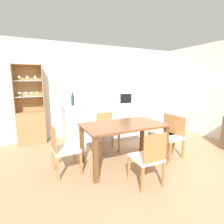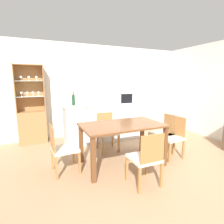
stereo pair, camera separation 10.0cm
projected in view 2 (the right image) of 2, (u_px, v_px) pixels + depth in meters
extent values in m
plane|color=#A37F5B|center=(155.00, 171.00, 3.03)|extent=(18.00, 18.00, 0.00)
cube|color=silver|center=(101.00, 90.00, 5.17)|extent=(6.80, 0.06, 2.55)
cube|color=silver|center=(105.00, 123.00, 4.62)|extent=(2.07, 0.54, 0.92)
cube|color=beige|center=(105.00, 105.00, 4.53)|extent=(2.10, 0.57, 0.03)
cube|color=#A37042|center=(33.00, 127.00, 4.39)|extent=(0.65, 0.32, 0.81)
cube|color=#A37042|center=(30.00, 88.00, 4.36)|extent=(0.65, 0.02, 1.13)
cube|color=#A37042|center=(15.00, 89.00, 4.09)|extent=(0.02, 0.32, 1.13)
cube|color=#A37042|center=(44.00, 88.00, 4.35)|extent=(0.02, 0.32, 1.13)
cube|color=#A37042|center=(28.00, 65.00, 4.12)|extent=(0.65, 0.32, 0.02)
cube|color=silver|center=(30.00, 96.00, 4.25)|extent=(0.61, 0.28, 0.01)
cube|color=silver|center=(29.00, 81.00, 4.19)|extent=(0.61, 0.28, 0.01)
cylinder|color=silver|center=(22.00, 96.00, 4.20)|extent=(0.04, 0.04, 0.01)
cylinder|color=silver|center=(22.00, 95.00, 4.19)|extent=(0.01, 0.01, 0.06)
sphere|color=silver|center=(21.00, 93.00, 4.18)|extent=(0.06, 0.06, 0.06)
cylinder|color=silver|center=(21.00, 81.00, 4.13)|extent=(0.04, 0.04, 0.01)
cylinder|color=silver|center=(21.00, 79.00, 4.12)|extent=(0.01, 0.01, 0.06)
sphere|color=silver|center=(21.00, 77.00, 4.11)|extent=(0.06, 0.06, 0.06)
cylinder|color=silver|center=(27.00, 96.00, 4.22)|extent=(0.04, 0.04, 0.01)
cylinder|color=silver|center=(27.00, 95.00, 4.22)|extent=(0.01, 0.01, 0.06)
sphere|color=silver|center=(27.00, 93.00, 4.21)|extent=(0.06, 0.06, 0.06)
cylinder|color=silver|center=(29.00, 81.00, 4.18)|extent=(0.04, 0.04, 0.01)
cylinder|color=silver|center=(29.00, 79.00, 4.17)|extent=(0.01, 0.01, 0.06)
sphere|color=silver|center=(29.00, 77.00, 4.17)|extent=(0.06, 0.06, 0.06)
cylinder|color=silver|center=(33.00, 96.00, 4.27)|extent=(0.04, 0.04, 0.01)
cylinder|color=silver|center=(33.00, 95.00, 4.26)|extent=(0.01, 0.01, 0.06)
sphere|color=silver|center=(33.00, 93.00, 4.25)|extent=(0.06, 0.06, 0.06)
cylinder|color=silver|center=(37.00, 81.00, 4.22)|extent=(0.04, 0.04, 0.01)
cylinder|color=silver|center=(37.00, 79.00, 4.21)|extent=(0.01, 0.01, 0.06)
sphere|color=silver|center=(36.00, 77.00, 4.21)|extent=(0.06, 0.06, 0.06)
cylinder|color=silver|center=(39.00, 96.00, 4.31)|extent=(0.04, 0.04, 0.01)
cylinder|color=silver|center=(39.00, 95.00, 4.30)|extent=(0.01, 0.01, 0.06)
sphere|color=silver|center=(39.00, 93.00, 4.30)|extent=(0.06, 0.06, 0.06)
cube|color=brown|center=(122.00, 125.00, 3.19)|extent=(1.49, 0.87, 0.03)
cube|color=brown|center=(93.00, 160.00, 2.65)|extent=(0.07, 0.07, 0.74)
cube|color=brown|center=(165.00, 146.00, 3.19)|extent=(0.07, 0.07, 0.74)
cube|color=brown|center=(81.00, 144.00, 3.32)|extent=(0.07, 0.07, 0.74)
cube|color=brown|center=(142.00, 135.00, 3.87)|extent=(0.07, 0.07, 0.74)
cube|color=beige|center=(144.00, 158.00, 2.61)|extent=(0.42, 0.42, 0.05)
cube|color=#A8703D|center=(152.00, 149.00, 2.39)|extent=(0.38, 0.02, 0.40)
cube|color=#A8703D|center=(127.00, 168.00, 2.75)|extent=(0.04, 0.04, 0.39)
cube|color=#A8703D|center=(147.00, 164.00, 2.89)|extent=(0.04, 0.04, 0.39)
cube|color=#A8703D|center=(139.00, 181.00, 2.41)|extent=(0.04, 0.04, 0.39)
cube|color=#A8703D|center=(161.00, 175.00, 2.55)|extent=(0.04, 0.04, 0.39)
cube|color=beige|center=(170.00, 138.00, 3.54)|extent=(0.44, 0.44, 0.05)
cube|color=#A8703D|center=(178.00, 126.00, 3.59)|extent=(0.04, 0.38, 0.40)
cube|color=#A8703D|center=(169.00, 153.00, 3.33)|extent=(0.04, 0.04, 0.39)
cube|color=#A8703D|center=(156.00, 147.00, 3.66)|extent=(0.04, 0.04, 0.39)
cube|color=#A8703D|center=(183.00, 149.00, 3.50)|extent=(0.04, 0.04, 0.39)
cube|color=#A8703D|center=(169.00, 144.00, 3.83)|extent=(0.04, 0.04, 0.39)
cube|color=beige|center=(108.00, 133.00, 3.89)|extent=(0.43, 0.43, 0.05)
cube|color=#A8703D|center=(105.00, 121.00, 4.03)|extent=(0.38, 0.03, 0.40)
cube|color=#A8703D|center=(119.00, 144.00, 3.83)|extent=(0.04, 0.04, 0.39)
cube|color=#A8703D|center=(102.00, 146.00, 3.69)|extent=(0.04, 0.04, 0.39)
cube|color=#A8703D|center=(112.00, 138.00, 4.17)|extent=(0.04, 0.04, 0.39)
cube|color=#A8703D|center=(97.00, 140.00, 4.03)|extent=(0.04, 0.04, 0.39)
cube|color=beige|center=(65.00, 149.00, 2.96)|extent=(0.44, 0.44, 0.05)
cube|color=#A8703D|center=(52.00, 138.00, 2.83)|extent=(0.04, 0.38, 0.40)
cube|color=#A8703D|center=(73.00, 155.00, 3.25)|extent=(0.04, 0.04, 0.39)
cube|color=#A8703D|center=(79.00, 163.00, 2.92)|extent=(0.04, 0.04, 0.39)
cube|color=#A8703D|center=(53.00, 159.00, 3.08)|extent=(0.04, 0.04, 0.39)
cube|color=#A8703D|center=(56.00, 168.00, 2.75)|extent=(0.04, 0.04, 0.39)
cube|color=beige|center=(162.00, 134.00, 3.78)|extent=(0.43, 0.43, 0.05)
cube|color=#A8703D|center=(170.00, 123.00, 3.81)|extent=(0.04, 0.38, 0.40)
cube|color=#A8703D|center=(159.00, 148.00, 3.58)|extent=(0.04, 0.04, 0.39)
cube|color=#A8703D|center=(149.00, 142.00, 3.92)|extent=(0.04, 0.04, 0.39)
cube|color=#A8703D|center=(174.00, 146.00, 3.71)|extent=(0.04, 0.04, 0.39)
cube|color=#A8703D|center=(163.00, 140.00, 4.05)|extent=(0.04, 0.04, 0.39)
cube|color=silver|center=(126.00, 98.00, 4.77)|extent=(0.52, 0.36, 0.29)
cube|color=black|center=(127.00, 99.00, 4.58)|extent=(0.34, 0.01, 0.25)
cylinder|color=#193D23|center=(73.00, 100.00, 4.33)|extent=(0.07, 0.07, 0.25)
cylinder|color=#193D23|center=(73.00, 94.00, 4.30)|extent=(0.03, 0.03, 0.07)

